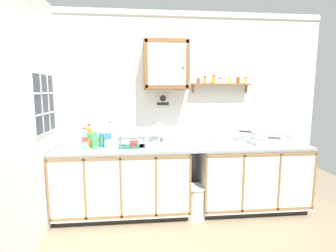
{
  "coord_description": "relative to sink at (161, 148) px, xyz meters",
  "views": [
    {
      "loc": [
        -0.53,
        -2.91,
        1.63
      ],
      "look_at": [
        -0.2,
        0.38,
        1.17
      ],
      "focal_mm": 26.8,
      "sensor_mm": 36.0,
      "label": 1
    }
  ],
  "objects": [
    {
      "name": "warning_sign",
      "position": [
        0.04,
        0.25,
        0.61
      ],
      "size": [
        0.19,
        0.01,
        0.22
      ],
      "color": "silver"
    },
    {
      "name": "window",
      "position": [
        -1.35,
        -0.23,
        0.6
      ],
      "size": [
        0.03,
        0.59,
        0.69
      ],
      "color": "#262D38"
    },
    {
      "name": "bottle_juice_amber_0",
      "position": [
        -0.92,
        0.01,
        0.17
      ],
      "size": [
        0.08,
        0.08,
        0.29
      ],
      "color": "gold",
      "rests_on": "countertop"
    },
    {
      "name": "backsplash",
      "position": [
        0.3,
        0.25,
        0.07
      ],
      "size": [
        3.28,
        0.02,
        0.08
      ],
      "primitive_type": "cube",
      "color": "#9EA3A8",
      "rests_on": "countertop"
    },
    {
      "name": "hot_plate_stove",
      "position": [
        1.43,
        -0.04,
        0.07
      ],
      "size": [
        0.45,
        0.3,
        0.08
      ],
      "color": "silver",
      "rests_on": "countertop"
    },
    {
      "name": "dish_rack",
      "position": [
        -0.39,
        -0.05,
        0.06
      ],
      "size": [
        0.33,
        0.24,
        0.16
      ],
      "color": "#26664C",
      "rests_on": "countertop"
    },
    {
      "name": "lower_cabinet_run",
      "position": [
        -0.51,
        -0.04,
        -0.44
      ],
      "size": [
        1.69,
        0.6,
        0.89
      ],
      "color": "black",
      "rests_on": "ground"
    },
    {
      "name": "bottle_soda_green_5",
      "position": [
        -0.83,
        -0.11,
        0.14
      ],
      "size": [
        0.08,
        0.08,
        0.26
      ],
      "color": "#4CB266",
      "rests_on": "countertop"
    },
    {
      "name": "sink",
      "position": [
        0.0,
        0.0,
        0.0
      ],
      "size": [
        0.58,
        0.47,
        0.42
      ],
      "color": "silver",
      "rests_on": "countertop"
    },
    {
      "name": "lower_cabinet_run_right",
      "position": [
        1.23,
        -0.04,
        -0.44
      ],
      "size": [
        1.44,
        0.6,
        0.89
      ],
      "color": "black",
      "rests_on": "ground"
    },
    {
      "name": "saucepan",
      "position": [
        1.32,
        -0.01,
        0.16
      ],
      "size": [
        0.32,
        0.29,
        0.09
      ],
      "color": "silver",
      "rests_on": "hot_plate_stove"
    },
    {
      "name": "wall_cabinet",
      "position": [
        0.07,
        0.11,
        1.07
      ],
      "size": [
        0.58,
        0.31,
        0.63
      ],
      "color": "brown"
    },
    {
      "name": "countertop",
      "position": [
        0.3,
        -0.04,
        0.02
      ],
      "size": [
        3.28,
        0.62,
        0.03
      ],
      "primitive_type": "cube",
      "color": "#9EA3A8",
      "rests_on": "lower_cabinet_run"
    },
    {
      "name": "mug",
      "position": [
        -0.36,
        -0.07,
        0.08
      ],
      "size": [
        0.1,
        0.12,
        0.09
      ],
      "color": "#B24C47",
      "rests_on": "countertop"
    },
    {
      "name": "back_wall",
      "position": [
        0.3,
        0.28,
        0.47
      ],
      "size": [
        3.92,
        0.07,
        2.69
      ],
      "color": "white",
      "rests_on": "ground"
    },
    {
      "name": "bottle_water_clear_4",
      "position": [
        -0.67,
        -0.1,
        0.19
      ],
      "size": [
        0.08,
        0.08,
        0.34
      ],
      "color": "silver",
      "rests_on": "countertop"
    },
    {
      "name": "floor",
      "position": [
        0.3,
        -0.3,
        -0.89
      ],
      "size": [
        6.32,
        6.32,
        0.0
      ],
      "primitive_type": "plane",
      "color": "gray",
      "rests_on": "ground"
    },
    {
      "name": "side_wall_left",
      "position": [
        -1.38,
        -0.62,
        0.46
      ],
      "size": [
        0.05,
        3.36,
        2.69
      ],
      "primitive_type": "cube",
      "color": "white",
      "rests_on": "ground"
    },
    {
      "name": "trash_bin",
      "position": [
        0.42,
        -0.21,
        -0.66
      ],
      "size": [
        0.29,
        0.29,
        0.43
      ],
      "color": "silver",
      "rests_on": "ground"
    },
    {
      "name": "bottle_opaque_white_3",
      "position": [
        -0.67,
        0.06,
        0.18
      ],
      "size": [
        0.08,
        0.08,
        0.32
      ],
      "color": "white",
      "rests_on": "countertop"
    },
    {
      "name": "bottle_detergent_teal_1",
      "position": [
        -0.77,
        -0.02,
        0.13
      ],
      "size": [
        0.07,
        0.07,
        0.23
      ],
      "color": "teal",
      "rests_on": "countertop"
    },
    {
      "name": "bottle_water_blue_2",
      "position": [
        -0.94,
        -0.14,
        0.16
      ],
      "size": [
        0.07,
        0.07,
        0.27
      ],
      "color": "#8CB7E0",
      "rests_on": "countertop"
    },
    {
      "name": "spice_shelf",
      "position": [
        0.84,
        0.19,
        0.85
      ],
      "size": [
        0.83,
        0.14,
        0.23
      ],
      "color": "brown"
    }
  ]
}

